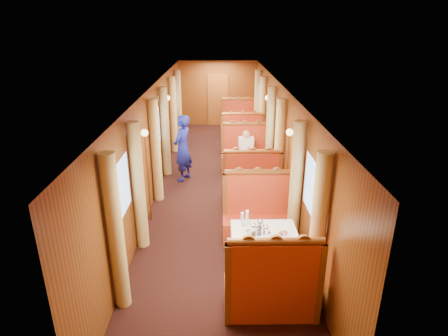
{
  "coord_description": "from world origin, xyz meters",
  "views": [
    {
      "loc": [
        0.04,
        -8.71,
        3.87
      ],
      "look_at": [
        0.13,
        -1.51,
        1.05
      ],
      "focal_mm": 30.0,
      "sensor_mm": 36.0,
      "label": 1
    }
  ],
  "objects_px": {
    "table_mid": "(248,171)",
    "teapot_right": "(266,231)",
    "fruit_plate": "(283,234)",
    "rose_vase_mid": "(249,150)",
    "teapot_left": "(254,230)",
    "banquette_near_aft": "(257,218)",
    "passenger": "(246,148)",
    "banquette_near_fwd": "(271,289)",
    "banquette_mid_aft": "(245,156)",
    "steward": "(183,148)",
    "banquette_far_fwd": "(242,140)",
    "rose_vase_far": "(240,117)",
    "banquette_far_aft": "(239,124)",
    "tea_tray": "(257,232)",
    "teapot_back": "(260,226)",
    "table_near": "(263,250)",
    "banquette_mid_fwd": "(251,186)",
    "table_far": "(240,133)"
  },
  "relations": [
    {
      "from": "banquette_far_fwd",
      "to": "teapot_left",
      "type": "xyz_separation_m",
      "value": [
        -0.17,
        -6.07,
        0.39
      ]
    },
    {
      "from": "tea_tray",
      "to": "banquette_mid_aft",
      "type": "bearing_deg",
      "value": 88.61
    },
    {
      "from": "rose_vase_mid",
      "to": "banquette_near_fwd",
      "type": "bearing_deg",
      "value": -90.13
    },
    {
      "from": "banquette_far_fwd",
      "to": "teapot_back",
      "type": "distance_m",
      "value": 5.97
    },
    {
      "from": "banquette_near_fwd",
      "to": "fruit_plate",
      "type": "bearing_deg",
      "value": 72.35
    },
    {
      "from": "banquette_near_aft",
      "to": "table_far",
      "type": "relative_size",
      "value": 1.28
    },
    {
      "from": "table_near",
      "to": "steward",
      "type": "xyz_separation_m",
      "value": [
        -1.65,
        3.86,
        0.49
      ]
    },
    {
      "from": "teapot_left",
      "to": "banquette_near_aft",
      "type": "bearing_deg",
      "value": 105.0
    },
    {
      "from": "teapot_right",
      "to": "teapot_back",
      "type": "bearing_deg",
      "value": 135.5
    },
    {
      "from": "banquette_near_fwd",
      "to": "banquette_far_aft",
      "type": "relative_size",
      "value": 1.0
    },
    {
      "from": "banquette_near_aft",
      "to": "passenger",
      "type": "relative_size",
      "value": 1.76
    },
    {
      "from": "banquette_far_aft",
      "to": "steward",
      "type": "height_order",
      "value": "steward"
    },
    {
      "from": "teapot_right",
      "to": "teapot_left",
      "type": "bearing_deg",
      "value": -171.18
    },
    {
      "from": "tea_tray",
      "to": "rose_vase_mid",
      "type": "bearing_deg",
      "value": 88.06
    },
    {
      "from": "table_near",
      "to": "teapot_left",
      "type": "distance_m",
      "value": 0.48
    },
    {
      "from": "table_near",
      "to": "fruit_plate",
      "type": "relative_size",
      "value": 5.1
    },
    {
      "from": "fruit_plate",
      "to": "rose_vase_mid",
      "type": "xyz_separation_m",
      "value": [
        -0.27,
        3.64,
        0.16
      ]
    },
    {
      "from": "banquette_far_aft",
      "to": "passenger",
      "type": "height_order",
      "value": "banquette_far_aft"
    },
    {
      "from": "banquette_far_aft",
      "to": "rose_vase_far",
      "type": "bearing_deg",
      "value": -90.68
    },
    {
      "from": "banquette_mid_aft",
      "to": "banquette_far_fwd",
      "type": "height_order",
      "value": "same"
    },
    {
      "from": "banquette_far_fwd",
      "to": "teapot_left",
      "type": "height_order",
      "value": "banquette_far_fwd"
    },
    {
      "from": "rose_vase_far",
      "to": "table_near",
      "type": "bearing_deg",
      "value": -89.9
    },
    {
      "from": "table_mid",
      "to": "banquette_mid_aft",
      "type": "xyz_separation_m",
      "value": [
        0.0,
        1.01,
        0.05
      ]
    },
    {
      "from": "banquette_far_fwd",
      "to": "teapot_right",
      "type": "height_order",
      "value": "banquette_far_fwd"
    },
    {
      "from": "banquette_mid_aft",
      "to": "teapot_back",
      "type": "height_order",
      "value": "banquette_mid_aft"
    },
    {
      "from": "banquette_far_fwd",
      "to": "banquette_near_aft",
      "type": "bearing_deg",
      "value": -90.0
    },
    {
      "from": "banquette_far_fwd",
      "to": "teapot_left",
      "type": "bearing_deg",
      "value": -91.64
    },
    {
      "from": "table_mid",
      "to": "teapot_back",
      "type": "xyz_separation_m",
      "value": [
        -0.06,
        -3.47,
        0.45
      ]
    },
    {
      "from": "table_mid",
      "to": "teapot_right",
      "type": "bearing_deg",
      "value": -89.76
    },
    {
      "from": "teapot_back",
      "to": "steward",
      "type": "relative_size",
      "value": 0.1
    },
    {
      "from": "banquette_near_fwd",
      "to": "rose_vase_far",
      "type": "xyz_separation_m",
      "value": [
        -0.01,
        8.02,
        0.5
      ]
    },
    {
      "from": "table_near",
      "to": "rose_vase_far",
      "type": "relative_size",
      "value": 2.92
    },
    {
      "from": "teapot_back",
      "to": "rose_vase_far",
      "type": "height_order",
      "value": "rose_vase_far"
    },
    {
      "from": "table_far",
      "to": "fruit_plate",
      "type": "bearing_deg",
      "value": -87.74
    },
    {
      "from": "banquette_far_fwd",
      "to": "rose_vase_far",
      "type": "relative_size",
      "value": 3.72
    },
    {
      "from": "tea_tray",
      "to": "teapot_back",
      "type": "distance_m",
      "value": 0.11
    },
    {
      "from": "table_near",
      "to": "teapot_back",
      "type": "bearing_deg",
      "value": 155.91
    },
    {
      "from": "table_mid",
      "to": "teapot_left",
      "type": "bearing_deg",
      "value": -92.78
    },
    {
      "from": "banquette_near_aft",
      "to": "steward",
      "type": "xyz_separation_m",
      "value": [
        -1.65,
        2.84,
        0.44
      ]
    },
    {
      "from": "fruit_plate",
      "to": "tea_tray",
      "type": "bearing_deg",
      "value": 168.54
    },
    {
      "from": "table_mid",
      "to": "banquette_far_fwd",
      "type": "height_order",
      "value": "banquette_far_fwd"
    },
    {
      "from": "passenger",
      "to": "banquette_near_fwd",
      "type": "bearing_deg",
      "value": -90.0
    },
    {
      "from": "steward",
      "to": "passenger",
      "type": "height_order",
      "value": "steward"
    },
    {
      "from": "banquette_mid_aft",
      "to": "table_mid",
      "type": "bearing_deg",
      "value": -90.0
    },
    {
      "from": "banquette_near_fwd",
      "to": "rose_vase_mid",
      "type": "bearing_deg",
      "value": 89.87
    },
    {
      "from": "teapot_right",
      "to": "steward",
      "type": "bearing_deg",
      "value": 128.46
    },
    {
      "from": "rose_vase_mid",
      "to": "teapot_left",
      "type": "bearing_deg",
      "value": -92.93
    },
    {
      "from": "banquette_mid_fwd",
      "to": "banquette_far_aft",
      "type": "distance_m",
      "value": 5.53
    },
    {
      "from": "table_near",
      "to": "banquette_mid_fwd",
      "type": "xyz_separation_m",
      "value": [
        0.0,
        2.49,
        0.05
      ]
    },
    {
      "from": "banquette_mid_aft",
      "to": "rose_vase_mid",
      "type": "bearing_deg",
      "value": -89.42
    }
  ]
}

